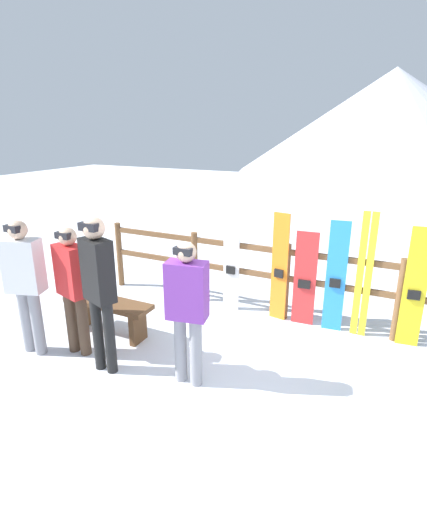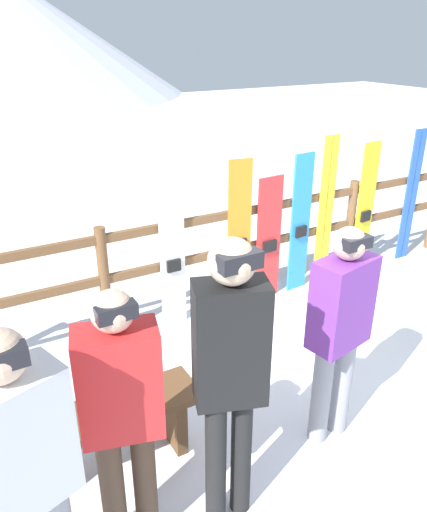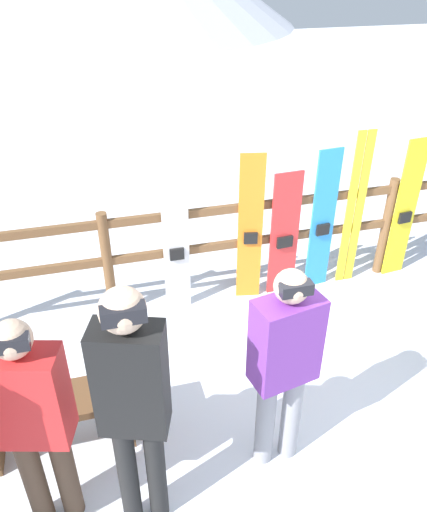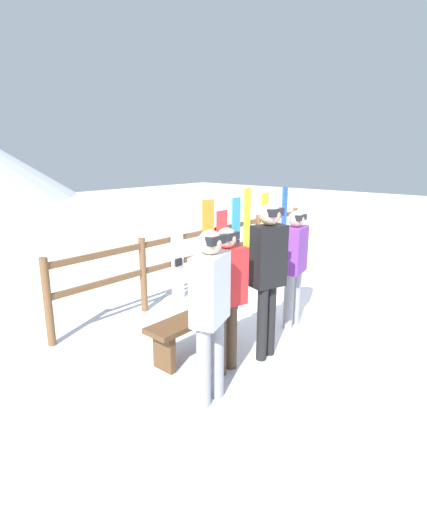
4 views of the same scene
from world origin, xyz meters
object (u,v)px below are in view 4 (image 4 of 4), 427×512
bench (194,326)px  person_white (210,305)px  snowboard_blue (236,239)px  snowboard_yellow (264,232)px  person_black (268,268)px  ski_pair_blue (284,225)px  snowboard_white (177,258)px  snowboard_orange (208,246)px  person_purple (294,261)px  snowboard_red (222,248)px  ski_pair_yellow (247,232)px  person_red (226,291)px

bench → person_white: (-0.56, -0.75, 0.62)m
snowboard_blue → snowboard_yellow: bearing=0.0°
person_black → snowboard_yellow: (3.12, 2.13, -0.31)m
person_black → ski_pair_blue: bearing=28.7°
person_white → snowboard_white: bearing=52.1°
snowboard_white → snowboard_orange: 0.75m
person_purple → snowboard_red: person_purple is taller
snowboard_white → snowboard_red: size_ratio=1.06×
ski_pair_yellow → snowboard_white: bearing=-179.9°
person_black → ski_pair_yellow: bearing=40.2°
person_red → person_white: 0.57m
person_white → snowboard_blue: size_ratio=1.09×
person_black → person_red: 0.59m
ski_pair_yellow → snowboard_yellow: 0.61m
snowboard_orange → snowboard_blue: size_ratio=1.02×
person_purple → snowboard_orange: size_ratio=1.02×
person_black → snowboard_white: person_black is taller
person_purple → snowboard_yellow: 2.88m
snowboard_red → snowboard_blue: bearing=0.0°
person_purple → snowboard_white: person_purple is taller
person_white → snowboard_white: person_white is taller
person_purple → ski_pair_yellow: ski_pair_yellow is taller
bench → person_black: size_ratio=0.69×
snowboard_orange → snowboard_red: snowboard_orange is taller
bench → person_white: bearing=-126.6°
bench → person_white: size_ratio=0.74×
person_black → snowboard_blue: person_black is taller
snowboard_orange → snowboard_yellow: snowboard_orange is taller
person_purple → ski_pair_blue: bearing=33.3°
snowboard_red → snowboard_yellow: snowboard_yellow is taller
snowboard_orange → ski_pair_blue: bearing=0.1°
person_purple → snowboard_blue: person_purple is taller
bench → person_black: bearing=-53.2°
bench → snowboard_white: bearing=51.4°
ski_pair_yellow → snowboard_blue: bearing=-179.4°
snowboard_yellow → ski_pair_yellow: bearing=179.7°
snowboard_red → ski_pair_blue: 2.13m
person_black → person_red: size_ratio=1.13×
person_black → ski_pair_blue: 4.44m
bench → snowboard_blue: bearing=28.4°
person_black → person_red: bearing=163.9°
bench → ski_pair_yellow: bearing=25.6°
snowboard_blue → ski_pair_blue: (1.71, 0.00, 0.05)m
person_purple → snowboard_orange: bearing=77.6°
ski_pair_blue → person_red: bearing=-156.0°
snowboard_blue → person_white: bearing=-145.8°
snowboard_blue → person_red: bearing=-144.1°
person_purple → ski_pair_yellow: 2.46m
bench → snowboard_orange: (1.90, 1.45, 0.43)m
ski_pair_yellow → ski_pair_blue: size_ratio=1.03×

